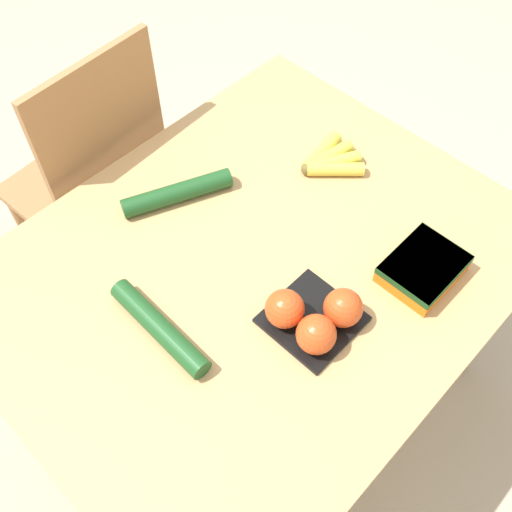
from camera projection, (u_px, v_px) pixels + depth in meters
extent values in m
plane|color=#B7A88E|center=(256.00, 390.00, 1.96)|extent=(12.00, 12.00, 0.00)
cube|color=tan|center=(256.00, 267.00, 1.38)|extent=(1.21, 0.97, 0.03)
cylinder|color=tan|center=(492.00, 311.00, 1.73)|extent=(0.06, 0.06, 0.70)
cylinder|color=tan|center=(4.00, 372.00, 1.62)|extent=(0.06, 0.06, 0.70)
cylinder|color=tan|center=(276.00, 163.00, 2.07)|extent=(0.06, 0.06, 0.70)
cube|color=#A87547|center=(86.00, 185.00, 1.90)|extent=(0.44, 0.42, 0.03)
cube|color=#A87547|center=(107.00, 148.00, 1.60)|extent=(0.39, 0.04, 0.55)
cylinder|color=#A87547|center=(107.00, 176.00, 2.23)|extent=(0.04, 0.04, 0.42)
cylinder|color=#A87547|center=(28.00, 234.00, 2.07)|extent=(0.04, 0.04, 0.42)
cylinder|color=#A87547|center=(172.00, 222.00, 2.10)|extent=(0.04, 0.04, 0.42)
cylinder|color=#A87547|center=(93.00, 288.00, 1.94)|extent=(0.04, 0.04, 0.42)
sphere|color=brown|center=(307.00, 169.00, 1.51)|extent=(0.03, 0.03, 0.03)
cylinder|color=#DBCC47|center=(335.00, 169.00, 1.51)|extent=(0.12, 0.13, 0.03)
cylinder|color=#DBCC47|center=(333.00, 163.00, 1.53)|extent=(0.14, 0.10, 0.03)
cylinder|color=#DBCC47|center=(329.00, 157.00, 1.54)|extent=(0.15, 0.06, 0.03)
cylinder|color=#DBCC47|center=(322.00, 153.00, 1.55)|extent=(0.15, 0.06, 0.03)
cube|color=black|center=(312.00, 319.00, 1.28)|extent=(0.18, 0.18, 0.01)
sphere|color=#DB4C1E|center=(316.00, 334.00, 1.20)|extent=(0.08, 0.08, 0.08)
sphere|color=#DB4C1E|center=(343.00, 308.00, 1.24)|extent=(0.08, 0.08, 0.08)
sphere|color=#DB4C1E|center=(285.00, 309.00, 1.24)|extent=(0.08, 0.08, 0.08)
cube|color=orange|center=(423.00, 269.00, 1.33)|extent=(0.18, 0.14, 0.05)
cube|color=#19471E|center=(425.00, 264.00, 1.32)|extent=(0.18, 0.14, 0.02)
cylinder|color=#1E5123|center=(159.00, 327.00, 1.25)|extent=(0.05, 0.28, 0.05)
cylinder|color=#1E5123|center=(177.00, 193.00, 1.46)|extent=(0.27, 0.15, 0.05)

